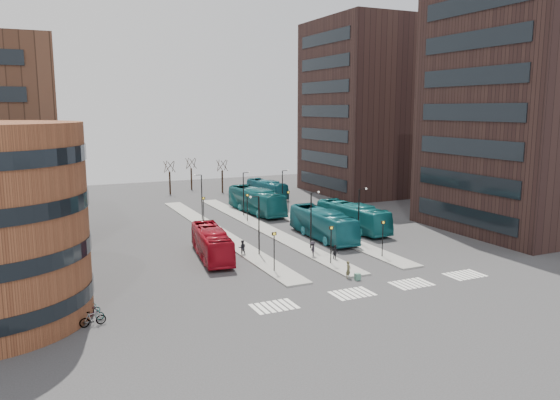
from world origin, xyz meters
name	(u,v)px	position (x,y,z in m)	size (l,w,h in m)	color
ground	(392,308)	(0.00, 0.00, 0.00)	(160.00, 160.00, 0.00)	#2D2D2F
island_left	(217,232)	(-4.00, 30.00, 0.07)	(2.50, 45.00, 0.15)	gray
island_mid	(262,227)	(2.00, 30.00, 0.07)	(2.50, 45.00, 0.15)	gray
island_right	(304,223)	(8.00, 30.00, 0.07)	(2.50, 45.00, 0.15)	gray
suitcase	(357,277)	(1.32, 6.82, 0.30)	(0.48, 0.38, 0.60)	navy
red_bus	(212,243)	(-8.09, 19.17, 1.53)	(2.56, 10.95, 3.05)	maroon
teal_bus_a	(323,224)	(6.18, 21.81, 1.71)	(2.88, 12.29, 3.42)	#155F6A
teal_bus_b	(256,201)	(5.11, 39.47, 1.81)	(3.04, 13.00, 3.62)	#135A5F
teal_bus_c	(353,217)	(11.69, 24.09, 1.68)	(2.83, 12.08, 3.37)	#15676D
teal_bus_d	(267,189)	(12.17, 51.84, 1.46)	(2.46, 10.51, 2.93)	#155A69
traveller	(348,270)	(0.88, 7.65, 0.77)	(0.56, 0.37, 1.55)	brown
commuter_a	(242,248)	(-4.98, 18.71, 0.80)	(0.78, 0.61, 1.61)	black
commuter_b	(335,253)	(2.73, 13.12, 0.78)	(0.92, 0.38, 1.56)	black
commuter_c	(312,249)	(1.22, 15.05, 0.83)	(1.08, 0.62, 1.67)	black
bicycle_near	(91,315)	(-21.00, 6.82, 0.46)	(0.61, 1.76, 0.92)	gray
bicycle_mid	(93,318)	(-21.00, 5.79, 0.55)	(0.52, 1.84, 1.10)	gray
bicycle_far	(90,310)	(-21.00, 7.90, 0.42)	(0.56, 1.61, 0.85)	gray
crosswalk_stripes	(380,289)	(1.75, 4.00, 0.01)	(22.35, 2.40, 0.01)	silver
tower_near	(532,108)	(31.98, 16.00, 15.00)	(20.12, 20.00, 30.00)	black
tower_far	(373,108)	(31.98, 50.00, 15.00)	(20.12, 20.00, 30.00)	black
sign_poles	(283,220)	(1.60, 23.00, 2.41)	(12.45, 22.12, 3.65)	black
lamp_posts	(273,202)	(2.64, 28.00, 3.58)	(14.04, 20.24, 6.12)	black
bare_trees	(195,177)	(2.67, 62.67, 2.72)	(10.97, 8.14, 5.90)	black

